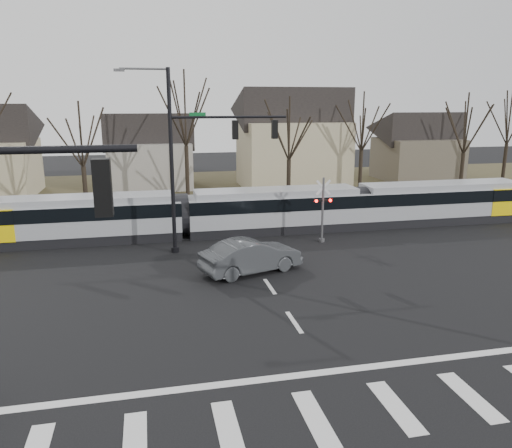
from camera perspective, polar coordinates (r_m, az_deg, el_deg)
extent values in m
plane|color=black|center=(18.30, 6.23, -13.68)|extent=(140.00, 140.00, 0.00)
cube|color=#38331E|center=(48.39, -5.86, 3.70)|extent=(140.00, 28.00, 0.01)
cube|color=silver|center=(14.14, -13.67, -23.15)|extent=(0.60, 2.60, 0.01)
cube|color=silver|center=(14.23, -3.18, -22.45)|extent=(0.60, 2.60, 0.01)
cube|color=silver|center=(14.72, 6.76, -21.16)|extent=(0.60, 2.60, 0.01)
cube|color=silver|center=(15.57, 15.65, -19.48)|extent=(0.60, 2.60, 0.01)
cube|color=silver|center=(16.72, 23.30, -17.65)|extent=(0.60, 2.60, 0.01)
cube|color=silver|center=(16.82, 8.25, -16.37)|extent=(28.00, 0.35, 0.01)
cube|color=silver|center=(20.01, 4.38, -11.11)|extent=(0.18, 2.00, 0.01)
cube|color=silver|center=(23.56, 1.58, -7.13)|extent=(0.18, 2.00, 0.01)
cube|color=silver|center=(27.24, -0.45, -4.20)|extent=(0.18, 2.00, 0.01)
cube|color=silver|center=(31.00, -1.98, -1.97)|extent=(0.18, 2.00, 0.01)
cube|color=silver|center=(34.81, -3.18, -0.22)|extent=(0.18, 2.00, 0.01)
cube|color=silver|center=(38.66, -4.14, 1.18)|extent=(0.18, 2.00, 0.01)
cube|color=silver|center=(42.53, -4.92, 2.33)|extent=(0.18, 2.00, 0.01)
cube|color=silver|center=(46.43, -5.57, 3.28)|extent=(0.18, 2.00, 0.01)
cube|color=#59595E|center=(32.03, -2.34, -1.40)|extent=(90.00, 0.12, 0.06)
cube|color=#59595E|center=(33.37, -2.76, -0.79)|extent=(90.00, 0.12, 0.06)
cube|color=gray|center=(32.42, -19.86, 0.49)|extent=(12.65, 2.72, 2.84)
cube|color=black|center=(32.30, -19.94, 1.48)|extent=(12.67, 2.76, 0.83)
cube|color=gray|center=(33.17, 2.32, 1.60)|extent=(11.68, 2.72, 2.84)
cube|color=black|center=(33.05, 2.33, 2.57)|extent=(11.70, 2.76, 0.83)
cube|color=gray|center=(38.06, 20.35, 2.33)|extent=(12.65, 2.72, 2.84)
cube|color=black|center=(37.96, 20.42, 3.17)|extent=(12.67, 2.76, 0.83)
cube|color=yellow|center=(40.81, 26.02, 2.63)|extent=(3.11, 2.78, 1.90)
imported|color=#3D4043|center=(25.21, -0.56, -3.67)|extent=(4.93, 6.27, 1.71)
cube|color=black|center=(9.51, -17.11, 4.00)|extent=(0.32, 0.32, 1.05)
sphere|color=#FF0C07|center=(9.46, -17.26, 5.97)|extent=(0.22, 0.22, 0.22)
cylinder|color=black|center=(28.08, -9.62, 6.81)|extent=(0.22, 0.22, 10.20)
cylinder|color=black|center=(29.08, -9.23, -2.91)|extent=(0.44, 0.44, 0.30)
cylinder|color=black|center=(28.24, -3.08, 12.11)|extent=(6.50, 0.14, 0.14)
cube|color=#0C5926|center=(28.00, -6.70, 12.33)|extent=(0.90, 0.03, 0.22)
cube|color=black|center=(28.32, -2.40, 10.70)|extent=(0.32, 0.32, 1.05)
sphere|color=#FF0C07|center=(28.31, -2.41, 11.37)|extent=(0.22, 0.22, 0.22)
cube|color=black|center=(28.81, 2.14, 10.76)|extent=(0.32, 0.32, 1.05)
sphere|color=#FF0C07|center=(28.79, 2.15, 11.41)|extent=(0.22, 0.22, 0.22)
cube|color=#59595B|center=(27.92, -15.39, 16.61)|extent=(0.55, 0.22, 0.14)
cylinder|color=#59595B|center=(30.67, 7.63, 1.58)|extent=(0.14, 0.14, 4.00)
cylinder|color=#59595B|center=(31.12, 7.52, -1.84)|extent=(0.36, 0.36, 0.20)
cube|color=silver|center=(30.41, 7.71, 4.16)|extent=(0.95, 0.04, 0.95)
cube|color=silver|center=(30.41, 7.71, 4.16)|extent=(0.95, 0.04, 0.95)
cube|color=black|center=(30.55, 7.66, 2.68)|extent=(1.00, 0.10, 0.12)
sphere|color=#FF0C07|center=(30.33, 6.91, 2.63)|extent=(0.18, 0.18, 0.18)
sphere|color=#FF0C07|center=(30.63, 8.51, 2.69)|extent=(0.18, 0.18, 0.18)
cube|color=gray|center=(51.72, -11.99, 6.64)|extent=(8.00, 7.00, 4.50)
cube|color=tan|center=(50.70, 4.16, 7.90)|extent=(10.00, 8.00, 6.50)
cube|color=brown|center=(58.60, 17.89, 7.08)|extent=(8.00, 7.00, 4.50)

